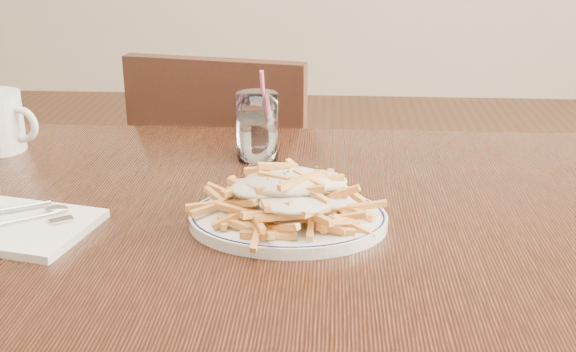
# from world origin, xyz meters

# --- Properties ---
(table) EXTENTS (1.20, 0.80, 0.75)m
(table) POSITION_xyz_m (0.00, 0.00, 0.67)
(table) COLOR black
(table) RESTS_ON ground
(chair_far) EXTENTS (0.45, 0.45, 0.85)m
(chair_far) POSITION_xyz_m (-0.08, 0.65, 0.48)
(chair_far) COLOR black
(chair_far) RESTS_ON ground
(fries_plate) EXTENTS (0.30, 0.28, 0.02)m
(fries_plate) POSITION_xyz_m (0.09, -0.03, 0.76)
(fries_plate) COLOR white
(fries_plate) RESTS_ON table
(loaded_fries) EXTENTS (0.22, 0.17, 0.06)m
(loaded_fries) POSITION_xyz_m (0.09, -0.03, 0.80)
(loaded_fries) COLOR #CC8A3E
(loaded_fries) RESTS_ON fries_plate
(napkin) EXTENTS (0.25, 0.19, 0.01)m
(napkin) POSITION_xyz_m (-0.28, -0.06, 0.76)
(napkin) COLOR white
(napkin) RESTS_ON table
(cutlery) EXTENTS (0.15, 0.14, 0.01)m
(cutlery) POSITION_xyz_m (-0.28, -0.06, 0.76)
(cutlery) COLOR silver
(cutlery) RESTS_ON napkin
(water_glass) EXTENTS (0.07, 0.07, 0.15)m
(water_glass) POSITION_xyz_m (0.03, 0.23, 0.80)
(water_glass) COLOR white
(water_glass) RESTS_ON table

